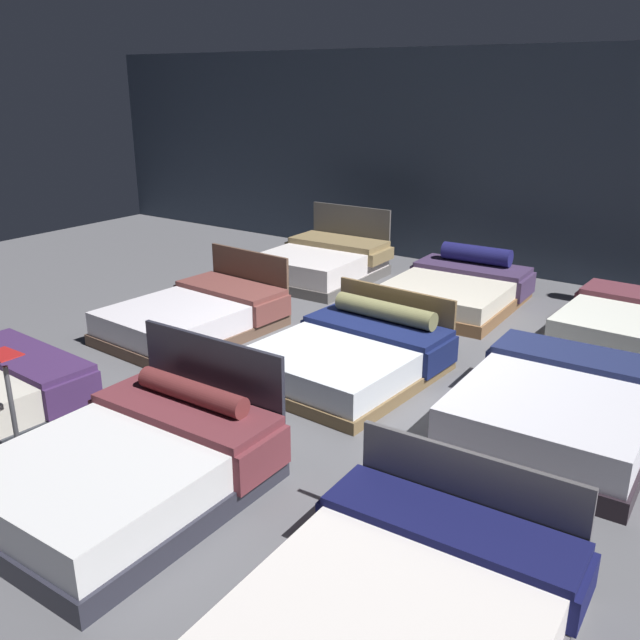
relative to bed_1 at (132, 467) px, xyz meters
The scene contains 11 objects.
ground_plane 2.97m from the bed_1, 88.90° to the left, with size 18.00×18.00×0.02m, color #5B5B60.
showroom_back_wall 7.94m from the bed_1, 89.59° to the left, with size 18.00×0.06×3.50m, color #333D4C.
bed_1 is the anchor object (origin of this frame).
bed_2 2.36m from the bed_1, ahead, with size 1.74×2.00×0.78m.
bed_3 3.57m from the bed_1, 127.29° to the left, with size 1.59×2.19×0.87m.
bed_4 2.86m from the bed_1, 87.72° to the left, with size 1.74×2.03×0.77m.
bed_5 3.67m from the bed_1, 50.78° to the left, with size 1.70×2.15×0.55m.
bed_6 6.16m from the bed_1, 111.62° to the left, with size 1.69×1.97×1.04m.
bed_7 5.75m from the bed_1, 89.94° to the left, with size 1.72×2.15×0.71m.
bed_8 6.08m from the bed_1, 67.17° to the left, with size 1.61×1.96×0.49m.
price_sign 1.12m from the bed_1, 166.59° to the right, with size 0.28×0.24×1.01m.
Camera 1 is at (3.68, -5.79, 3.02)m, focal length 38.39 mm.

